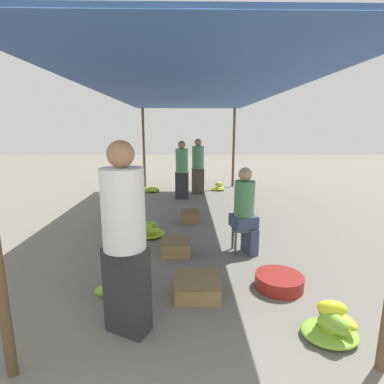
{
  "coord_description": "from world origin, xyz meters",
  "views": [
    {
      "loc": [
        -0.09,
        -1.7,
        1.86
      ],
      "look_at": [
        0.0,
        2.95,
        0.87
      ],
      "focal_mm": 28.0,
      "sensor_mm": 36.0,
      "label": 1
    }
  ],
  "objects_px": {
    "crate_mid": "(176,247)",
    "shopper_walking_mid": "(198,166)",
    "banana_pile_right_1": "(219,188)",
    "crate_near": "(190,216)",
    "vendor_foreground": "(125,238)",
    "stool": "(243,232)",
    "crate_far": "(197,286)",
    "banana_pile_right_0": "(332,326)",
    "banana_pile_left_1": "(151,190)",
    "banana_pile_left_2": "(148,231)",
    "shopper_walking_far": "(182,169)",
    "vendor_seated": "(245,209)",
    "banana_pile_left_0": "(119,284)",
    "basin_black": "(279,281)"
  },
  "relations": [
    {
      "from": "vendor_foreground",
      "to": "banana_pile_right_1",
      "type": "distance_m",
      "value": 6.72
    },
    {
      "from": "stool",
      "to": "crate_far",
      "type": "height_order",
      "value": "stool"
    },
    {
      "from": "basin_black",
      "to": "banana_pile_left_0",
      "type": "relative_size",
      "value": 1.07
    },
    {
      "from": "vendor_foreground",
      "to": "vendor_seated",
      "type": "bearing_deg",
      "value": 51.43
    },
    {
      "from": "banana_pile_left_1",
      "to": "banana_pile_right_1",
      "type": "bearing_deg",
      "value": 3.87
    },
    {
      "from": "crate_mid",
      "to": "stool",
      "type": "bearing_deg",
      "value": 3.07
    },
    {
      "from": "banana_pile_right_0",
      "to": "banana_pile_left_1",
      "type": "bearing_deg",
      "value": 109.92
    },
    {
      "from": "crate_near",
      "to": "banana_pile_right_1",
      "type": "bearing_deg",
      "value": 73.55
    },
    {
      "from": "stool",
      "to": "basin_black",
      "type": "distance_m",
      "value": 1.11
    },
    {
      "from": "banana_pile_left_2",
      "to": "shopper_walking_mid",
      "type": "bearing_deg",
      "value": 74.25
    },
    {
      "from": "banana_pile_left_0",
      "to": "shopper_walking_mid",
      "type": "distance_m",
      "value": 5.51
    },
    {
      "from": "banana_pile_right_1",
      "to": "crate_mid",
      "type": "xyz_separation_m",
      "value": [
        -1.16,
        -4.75,
        0.04
      ]
    },
    {
      "from": "crate_far",
      "to": "shopper_walking_far",
      "type": "relative_size",
      "value": 0.33
    },
    {
      "from": "vendor_foreground",
      "to": "crate_near",
      "type": "height_order",
      "value": "vendor_foreground"
    },
    {
      "from": "crate_mid",
      "to": "shopper_walking_far",
      "type": "height_order",
      "value": "shopper_walking_far"
    },
    {
      "from": "banana_pile_left_0",
      "to": "crate_mid",
      "type": "height_order",
      "value": "crate_mid"
    },
    {
      "from": "stool",
      "to": "shopper_walking_far",
      "type": "xyz_separation_m",
      "value": [
        -0.97,
        3.61,
        0.48
      ]
    },
    {
      "from": "stool",
      "to": "crate_near",
      "type": "relative_size",
      "value": 1.07
    },
    {
      "from": "stool",
      "to": "crate_mid",
      "type": "bearing_deg",
      "value": -176.93
    },
    {
      "from": "crate_mid",
      "to": "shopper_walking_mid",
      "type": "bearing_deg",
      "value": 83.43
    },
    {
      "from": "stool",
      "to": "crate_mid",
      "type": "height_order",
      "value": "stool"
    },
    {
      "from": "stool",
      "to": "shopper_walking_mid",
      "type": "relative_size",
      "value": 0.26
    },
    {
      "from": "banana_pile_left_0",
      "to": "banana_pile_left_2",
      "type": "bearing_deg",
      "value": 86.07
    },
    {
      "from": "banana_pile_right_0",
      "to": "crate_near",
      "type": "xyz_separation_m",
      "value": [
        -1.23,
        3.48,
        -0.01
      ]
    },
    {
      "from": "banana_pile_left_0",
      "to": "banana_pile_right_1",
      "type": "distance_m",
      "value": 6.05
    },
    {
      "from": "banana_pile_left_2",
      "to": "shopper_walking_far",
      "type": "height_order",
      "value": "shopper_walking_far"
    },
    {
      "from": "banana_pile_left_1",
      "to": "crate_mid",
      "type": "bearing_deg",
      "value": -78.95
    },
    {
      "from": "vendor_foreground",
      "to": "crate_near",
      "type": "xyz_separation_m",
      "value": [
        0.61,
        3.33,
        -0.8
      ]
    },
    {
      "from": "vendor_foreground",
      "to": "banana_pile_left_1",
      "type": "height_order",
      "value": "vendor_foreground"
    },
    {
      "from": "crate_near",
      "to": "crate_far",
      "type": "height_order",
      "value": "crate_near"
    },
    {
      "from": "vendor_seated",
      "to": "banana_pile_right_1",
      "type": "height_order",
      "value": "vendor_seated"
    },
    {
      "from": "crate_far",
      "to": "banana_pile_left_1",
      "type": "bearing_deg",
      "value": 101.56
    },
    {
      "from": "stool",
      "to": "vendor_foreground",
      "type": "bearing_deg",
      "value": -128.12
    },
    {
      "from": "stool",
      "to": "shopper_walking_far",
      "type": "relative_size",
      "value": 0.26
    },
    {
      "from": "vendor_foreground",
      "to": "crate_mid",
      "type": "bearing_deg",
      "value": 77.36
    },
    {
      "from": "banana_pile_left_1",
      "to": "crate_far",
      "type": "distance_m",
      "value": 5.86
    },
    {
      "from": "banana_pile_left_2",
      "to": "shopper_walking_far",
      "type": "bearing_deg",
      "value": 79.31
    },
    {
      "from": "banana_pile_left_0",
      "to": "stool",
      "type": "bearing_deg",
      "value": 33.38
    },
    {
      "from": "basin_black",
      "to": "shopper_walking_far",
      "type": "distance_m",
      "value": 4.88
    },
    {
      "from": "banana_pile_left_2",
      "to": "banana_pile_right_1",
      "type": "bearing_deg",
      "value": 67.42
    },
    {
      "from": "vendor_seated",
      "to": "banana_pile_right_1",
      "type": "distance_m",
      "value": 4.74
    },
    {
      "from": "banana_pile_right_1",
      "to": "crate_near",
      "type": "relative_size",
      "value": 1.18
    },
    {
      "from": "banana_pile_right_0",
      "to": "crate_mid",
      "type": "bearing_deg",
      "value": 127.57
    },
    {
      "from": "crate_far",
      "to": "basin_black",
      "type": "bearing_deg",
      "value": 7.5
    },
    {
      "from": "crate_mid",
      "to": "shopper_walking_mid",
      "type": "xyz_separation_m",
      "value": [
        0.5,
        4.31,
        0.7
      ]
    },
    {
      "from": "vendor_foreground",
      "to": "banana_pile_left_2",
      "type": "height_order",
      "value": "vendor_foreground"
    },
    {
      "from": "banana_pile_left_0",
      "to": "vendor_seated",
      "type": "bearing_deg",
      "value": 32.95
    },
    {
      "from": "stool",
      "to": "basin_black",
      "type": "relative_size",
      "value": 0.72
    },
    {
      "from": "vendor_foreground",
      "to": "crate_far",
      "type": "relative_size",
      "value": 3.41
    },
    {
      "from": "vendor_foreground",
      "to": "banana_pile_left_1",
      "type": "xyz_separation_m",
      "value": [
        -0.51,
        6.34,
        -0.86
      ]
    }
  ]
}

